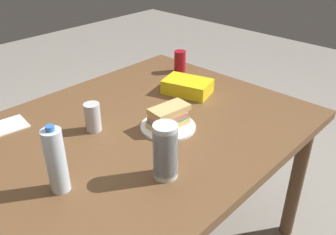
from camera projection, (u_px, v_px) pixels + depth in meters
dining_table at (142, 143)px, 1.58m from camera, size 1.41×1.13×0.77m
paper_plate at (168, 127)px, 1.52m from camera, size 0.23×0.23×0.01m
sandwich at (168, 116)px, 1.50m from camera, size 0.19×0.11×0.08m
soda_can_red at (180, 61)px, 2.04m from camera, size 0.07×0.07×0.12m
chip_bag at (187, 86)px, 1.80m from camera, size 0.21×0.26×0.07m
water_bottle_tall at (56, 161)px, 1.12m from camera, size 0.06×0.06×0.24m
plastic_cup_stack at (165, 151)px, 1.19m from camera, size 0.08×0.08×0.20m
soda_can_silver at (93, 117)px, 1.48m from camera, size 0.07×0.07×0.12m
paper_napkin at (10, 125)px, 1.53m from camera, size 0.15×0.15×0.01m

